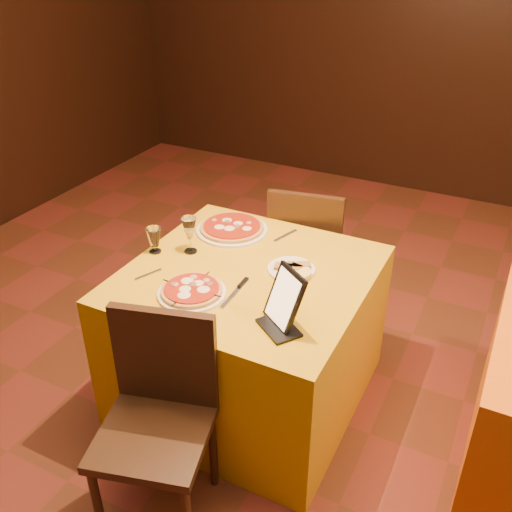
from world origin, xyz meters
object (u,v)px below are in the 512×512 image
at_px(chair_main_near, 153,435).
at_px(wine_glass, 190,235).
at_px(chair_main_far, 309,251).
at_px(water_glass, 154,240).
at_px(pizza_near, 192,292).
at_px(tablet, 285,298).
at_px(main_table, 249,335).
at_px(pizza_far, 232,229).

height_order(chair_main_near, wine_glass, wine_glass).
relative_size(chair_main_far, water_glass, 7.00).
distance_m(pizza_near, tablet, 0.46).
height_order(main_table, wine_glass, wine_glass).
distance_m(chair_main_far, pizza_far, 0.62).
xyz_separation_m(chair_main_far, wine_glass, (-0.34, -0.75, 0.39)).
bearing_deg(water_glass, main_table, 4.67).
relative_size(chair_main_near, pizza_near, 3.02).
bearing_deg(chair_main_far, main_table, 79.80).
bearing_deg(main_table, chair_main_near, -90.00).
bearing_deg(pizza_near, chair_main_near, -75.48).
distance_m(main_table, tablet, 0.65).
height_order(pizza_far, wine_glass, wine_glass).
bearing_deg(chair_main_far, chair_main_near, 79.80).
distance_m(main_table, chair_main_far, 0.79).
distance_m(main_table, pizza_far, 0.57).
height_order(chair_main_far, pizza_near, chair_main_far).
distance_m(pizza_far, tablet, 0.84).
xyz_separation_m(wine_glass, tablet, (0.65, -0.32, 0.03)).
relative_size(pizza_far, wine_glass, 1.98).
bearing_deg(water_glass, wine_glass, 27.23).
relative_size(water_glass, tablet, 0.53).
bearing_deg(main_table, tablet, -42.12).
bearing_deg(wine_glass, pizza_near, -56.86).
bearing_deg(main_table, pizza_far, 129.47).
relative_size(wine_glass, water_glass, 1.46).
distance_m(main_table, pizza_near, 0.50).
bearing_deg(wine_glass, main_table, -6.59).
distance_m(main_table, water_glass, 0.67).
relative_size(main_table, water_glass, 8.46).
bearing_deg(pizza_far, main_table, -50.53).
height_order(pizza_near, water_glass, water_glass).
bearing_deg(tablet, chair_main_near, -85.17).
bearing_deg(water_glass, chair_main_near, -56.73).
bearing_deg(chair_main_far, tablet, 95.91).
xyz_separation_m(pizza_near, water_glass, (-0.36, 0.24, 0.05)).
xyz_separation_m(chair_main_far, water_glass, (-0.50, -0.83, 0.36)).
bearing_deg(chair_main_near, tablet, 44.16).
height_order(water_glass, tablet, tablet).
height_order(chair_main_near, pizza_near, chair_main_near).
distance_m(pizza_near, water_glass, 0.44).
bearing_deg(chair_main_near, water_glass, 108.00).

